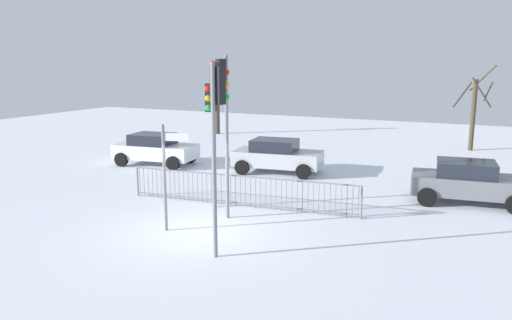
{
  "coord_description": "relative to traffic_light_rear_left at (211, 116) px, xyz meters",
  "views": [
    {
      "loc": [
        7.46,
        -11.75,
        4.83
      ],
      "look_at": [
        0.47,
        2.93,
        1.61
      ],
      "focal_mm": 35.16,
      "sensor_mm": 36.0,
      "label": 1
    }
  ],
  "objects": [
    {
      "name": "bare_tree_left",
      "position": [
        7.22,
        15.77,
        -0.9
      ],
      "size": [
        2.05,
        1.96,
        4.63
      ],
      "color": "#473828",
      "rests_on": "ground"
    },
    {
      "name": "car_silver_far",
      "position": [
        -0.23,
        5.95,
        -2.33
      ],
      "size": [
        3.99,
        2.33,
        1.47
      ],
      "rotation": [
        0.0,
        0.0,
        0.13
      ],
      "color": "#B2B5BA",
      "rests_on": "ground"
    },
    {
      "name": "pedestrian_guard_railing",
      "position": [
        0.73,
        0.61,
        -2.55
      ],
      "size": [
        8.08,
        0.82,
        1.07
      ],
      "rotation": [
        0.0,
        0.0,
        0.09
      ],
      "color": "slate",
      "rests_on": "ground"
    },
    {
      "name": "direction_sign_post",
      "position": [
        -0.05,
        -2.47,
        -1.37
      ],
      "size": [
        0.76,
        0.28,
        3.1
      ],
      "rotation": [
        0.0,
        0.0,
        0.3
      ],
      "color": "slate",
      "rests_on": "ground"
    },
    {
      "name": "car_grey_near",
      "position": [
        7.61,
        4.33,
        -2.33
      ],
      "size": [
        3.96,
        2.27,
        1.47
      ],
      "rotation": [
        0.0,
        0.0,
        0.11
      ],
      "color": "slate",
      "rests_on": "ground"
    },
    {
      "name": "traffic_light_rear_left",
      "position": [
        0.0,
        0.0,
        0.0
      ],
      "size": [
        0.35,
        0.56,
        4.23
      ],
      "rotation": [
        0.0,
        0.0,
        3.32
      ],
      "color": "slate",
      "rests_on": "ground"
    },
    {
      "name": "ground_plane",
      "position": [
        0.74,
        -2.14,
        -3.1
      ],
      "size": [
        60.0,
        60.0,
        0.0
      ],
      "primitive_type": "plane",
      "color": "white"
    },
    {
      "name": "car_white_trailing",
      "position": [
        -6.12,
        5.09,
        -2.33
      ],
      "size": [
        3.98,
        2.31,
        1.47
      ],
      "rotation": [
        0.0,
        0.0,
        0.12
      ],
      "color": "silver",
      "rests_on": "ground"
    },
    {
      "name": "traffic_light_foreground_right",
      "position": [
        2.22,
        -3.46,
        0.42
      ],
      "size": [
        0.37,
        0.55,
        4.81
      ],
      "rotation": [
        0.0,
        0.0,
        5.99
      ],
      "color": "slate",
      "rests_on": "ground"
    },
    {
      "name": "bare_tree_centre",
      "position": [
        -8.57,
        15.35,
        -0.63
      ],
      "size": [
        1.22,
        1.15,
        4.7
      ],
      "color": "#473828",
      "rests_on": "ground"
    },
    {
      "name": "traffic_light_mid_left",
      "position": [
        0.84,
        -0.78,
        0.55
      ],
      "size": [
        0.45,
        0.48,
        4.99
      ],
      "rotation": [
        0.0,
        0.0,
        2.45
      ],
      "color": "slate",
      "rests_on": "ground"
    }
  ]
}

